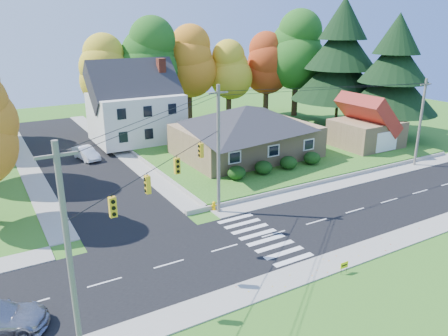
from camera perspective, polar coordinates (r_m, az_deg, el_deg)
The scene contains 22 objects.
ground at distance 31.37m, azimuth 6.48°, elevation -8.58°, with size 120.00×120.00×0.00m, color #3D7923.
road_main at distance 31.36m, azimuth 6.48°, elevation -8.57°, with size 90.00×8.00×0.02m, color black.
road_cross at distance 51.04m, azimuth -18.87°, elevation 1.34°, with size 8.00×44.00×0.02m, color black.
sidewalk_north at distance 35.06m, azimuth 1.61°, elevation -5.35°, with size 90.00×2.00×0.08m, color #9C9A90.
sidewalk_south at distance 28.03m, azimuth 12.70°, elevation -12.40°, with size 90.00×2.00×0.08m, color #9C9A90.
lawn at distance 54.41m, azimuth 4.39°, elevation 3.60°, with size 30.00×30.00×0.50m, color #3D7923.
ranch_house at distance 46.94m, azimuth 2.88°, elevation 5.01°, with size 14.60×10.60×5.40m.
colonial_house at distance 53.87m, azimuth -11.42°, elevation 7.86°, with size 10.40×8.40×9.60m.
garage at distance 53.09m, azimuth 18.15°, elevation 5.23°, with size 7.30×6.30×4.60m.
hedge_row at distance 42.36m, azimuth 6.84°, elevation 0.40°, with size 10.70×1.70×1.27m.
traffic_infrastructure at distance 30.34m, azimuth 5.08°, elevation 1.03°, with size 38.10×10.66×10.00m.
tree_lot_0 at distance 58.46m, azimuth -15.58°, elevation 12.07°, with size 6.72×6.72×12.51m.
tree_lot_1 at distance 59.23m, azimuth -9.68°, elevation 13.82°, with size 7.84×7.84×14.60m.
tree_lot_2 at distance 62.56m, azimuth -4.71°, elevation 13.65°, with size 7.28×7.28×13.56m.
tree_lot_3 at distance 64.63m, azimuth 0.64°, elevation 12.70°, with size 6.16×6.16×11.47m.
tree_lot_4 at distance 67.02m, azimuth 5.62°, elevation 13.39°, with size 6.72×6.72×12.51m.
tree_lot_5 at distance 67.73m, azimuth 9.54°, elevation 14.94°, with size 8.40×8.40×15.64m.
conifer_east_a at distance 62.54m, azimuth 15.00°, elevation 13.50°, with size 12.80×12.80×16.96m.
conifer_east_b at distance 58.04m, azimuth 21.27°, elevation 11.43°, with size 11.20×11.20×14.84m.
white_car at distance 49.67m, azimuth -17.58°, elevation 1.87°, with size 1.48×4.25×1.40m, color white.
fire_hydrant at distance 34.70m, azimuth -1.32°, elevation -5.01°, with size 0.44×0.35×0.78m.
yard_sign at distance 27.45m, azimuth 15.44°, elevation -12.16°, with size 0.59×0.03×0.74m.
Camera 1 is at (-16.99, -22.19, 14.24)m, focal length 35.00 mm.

